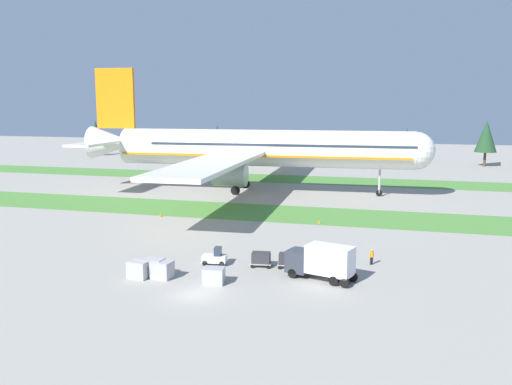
% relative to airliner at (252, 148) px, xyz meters
% --- Properties ---
extents(ground_plane, '(400.00, 400.00, 0.00)m').
position_rel_airliner_xyz_m(ground_plane, '(10.74, -57.73, -8.70)').
color(ground_plane, gray).
extents(grass_strip_near, '(320.00, 13.49, 0.01)m').
position_rel_airliner_xyz_m(grass_strip_near, '(10.74, -19.38, -8.69)').
color(grass_strip_near, '#4C8438').
rests_on(grass_strip_near, ground).
extents(grass_strip_far, '(320.00, 13.49, 0.01)m').
position_rel_airliner_xyz_m(grass_strip_far, '(10.74, 19.59, -8.69)').
color(grass_strip_far, '#4C8438').
rests_on(grass_strip_far, ground).
extents(airliner, '(68.41, 84.14, 24.26)m').
position_rel_airliner_xyz_m(airliner, '(0.00, 0.00, 0.00)').
color(airliner, silver).
rests_on(airliner, ground).
extents(baggage_tug, '(2.75, 1.62, 1.97)m').
position_rel_airliner_xyz_m(baggage_tug, '(9.27, -48.29, -7.88)').
color(baggage_tug, silver).
rests_on(baggage_tug, ground).
extents(cargo_dolly_lead, '(2.37, 1.77, 1.55)m').
position_rel_airliner_xyz_m(cargo_dolly_lead, '(14.26, -47.64, -7.78)').
color(cargo_dolly_lead, '#A3A3A8').
rests_on(cargo_dolly_lead, ground).
extents(cargo_dolly_second, '(2.37, 1.77, 1.55)m').
position_rel_airliner_xyz_m(cargo_dolly_second, '(17.13, -47.27, -7.78)').
color(cargo_dolly_second, '#A3A3A8').
rests_on(cargo_dolly_second, ground).
extents(cargo_dolly_third, '(2.37, 1.77, 1.55)m').
position_rel_airliner_xyz_m(cargo_dolly_third, '(20.01, -46.90, -7.78)').
color(cargo_dolly_third, '#A3A3A8').
rests_on(cargo_dolly_third, ground).
extents(catering_truck, '(7.32, 4.18, 3.58)m').
position_rel_airliner_xyz_m(catering_truck, '(21.11, -50.32, -6.74)').
color(catering_truck, '#2D333D').
rests_on(catering_truck, ground).
extents(ground_crew_marshaller, '(0.41, 0.44, 1.74)m').
position_rel_airliner_xyz_m(ground_crew_marshaller, '(25.63, -43.80, -7.75)').
color(ground_crew_marshaller, black).
rests_on(ground_crew_marshaller, ground).
extents(uld_container_0, '(2.16, 1.81, 1.75)m').
position_rel_airliner_xyz_m(uld_container_0, '(3.42, -54.52, -7.82)').
color(uld_container_0, '#A3A3A8').
rests_on(uld_container_0, ground).
extents(uld_container_1, '(2.17, 1.82, 1.72)m').
position_rel_airliner_xyz_m(uld_container_1, '(5.69, -53.99, -7.84)').
color(uld_container_1, '#A3A3A8').
rests_on(uld_container_1, ground).
extents(uld_container_2, '(2.03, 1.64, 1.79)m').
position_rel_airliner_xyz_m(uld_container_2, '(4.58, -53.67, -7.81)').
color(uld_container_2, '#A3A3A8').
rests_on(uld_container_2, ground).
extents(uld_container_3, '(2.18, 1.84, 1.57)m').
position_rel_airliner_xyz_m(uld_container_3, '(11.23, -54.20, -7.91)').
color(uld_container_3, '#A3A3A8').
rests_on(uld_container_3, ground).
extents(taxiway_marker_0, '(0.44, 0.44, 0.67)m').
position_rel_airliner_xyz_m(taxiway_marker_0, '(-7.22, -26.78, -8.36)').
color(taxiway_marker_0, orange).
rests_on(taxiway_marker_0, ground).
extents(taxiway_marker_1, '(0.44, 0.44, 0.52)m').
position_rel_airliner_xyz_m(taxiway_marker_1, '(17.07, -24.92, -8.44)').
color(taxiway_marker_1, orange).
rests_on(taxiway_marker_1, ground).
extents(distant_tree_line, '(166.06, 10.99, 12.61)m').
position_rel_airliner_xyz_m(distant_tree_line, '(25.71, 60.64, -1.62)').
color(distant_tree_line, '#4C3823').
rests_on(distant_tree_line, ground).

